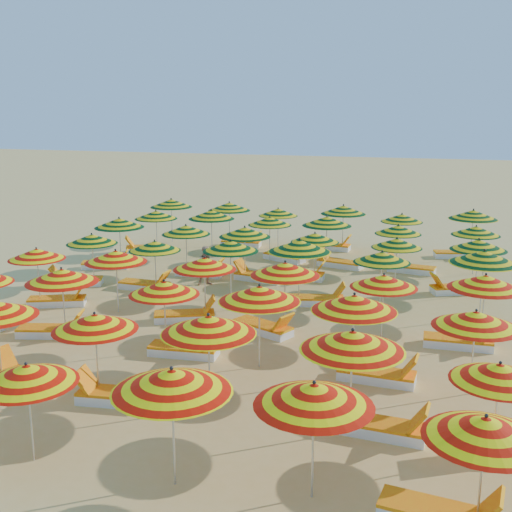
# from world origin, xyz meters

# --- Properties ---
(ground) EXTENTS (120.00, 120.00, 0.00)m
(ground) POSITION_xyz_m (0.00, 0.00, 0.00)
(ground) COLOR tan
(ground) RESTS_ON ground
(umbrella_2) EXTENTS (2.08, 2.08, 1.82)m
(umbrella_2) POSITION_xyz_m (-1.20, -8.92, 1.60)
(umbrella_2) COLOR silver
(umbrella_2) RESTS_ON ground
(umbrella_3) EXTENTS (2.43, 2.43, 2.05)m
(umbrella_3) POSITION_xyz_m (1.44, -8.88, 1.80)
(umbrella_3) COLOR silver
(umbrella_3) RESTS_ON ground
(umbrella_4) EXTENTS (2.34, 2.34, 1.97)m
(umbrella_4) POSITION_xyz_m (3.64, -8.59, 1.74)
(umbrella_4) COLOR silver
(umbrella_4) RESTS_ON ground
(umbrella_5) EXTENTS (2.12, 2.12, 1.85)m
(umbrella_5) POSITION_xyz_m (6.09, -8.72, 1.63)
(umbrella_5) COLOR silver
(umbrella_5) RESTS_ON ground
(umbrella_8) EXTENTS (2.34, 2.34, 1.88)m
(umbrella_8) POSITION_xyz_m (-1.41, -6.37, 1.65)
(umbrella_8) COLOR silver
(umbrella_8) RESTS_ON ground
(umbrella_9) EXTENTS (2.53, 2.53, 2.03)m
(umbrella_9) POSITION_xyz_m (1.03, -6.21, 1.79)
(umbrella_9) COLOR silver
(umbrella_9) RESTS_ON ground
(umbrella_10) EXTENTS (2.26, 2.26, 2.07)m
(umbrella_10) POSITION_xyz_m (3.89, -6.36, 1.82)
(umbrella_10) COLOR silver
(umbrella_10) RESTS_ON ground
(umbrella_11) EXTENTS (2.11, 2.11, 1.78)m
(umbrella_11) POSITION_xyz_m (6.43, -6.49, 1.57)
(umbrella_11) COLOR silver
(umbrella_11) RESTS_ON ground
(umbrella_13) EXTENTS (2.42, 2.42, 1.98)m
(umbrella_13) POSITION_xyz_m (-3.98, -3.62, 1.74)
(umbrella_13) COLOR silver
(umbrella_13) RESTS_ON ground
(umbrella_14) EXTENTS (2.28, 2.28, 1.86)m
(umbrella_14) POSITION_xyz_m (-1.14, -3.57, 1.63)
(umbrella_14) COLOR silver
(umbrella_14) RESTS_ON ground
(umbrella_15) EXTENTS (2.38, 2.38, 2.04)m
(umbrella_15) POSITION_xyz_m (1.40, -3.89, 1.79)
(umbrella_15) COLOR silver
(umbrella_15) RESTS_ON ground
(umbrella_16) EXTENTS (2.39, 2.39, 2.03)m
(umbrella_16) POSITION_xyz_m (3.58, -3.94, 1.79)
(umbrella_16) COLOR silver
(umbrella_16) RESTS_ON ground
(umbrella_17) EXTENTS (2.28, 2.28, 1.91)m
(umbrella_17) POSITION_xyz_m (6.11, -4.00, 1.68)
(umbrella_17) COLOR silver
(umbrella_17) RESTS_ON ground
(umbrella_18) EXTENTS (1.85, 1.85, 1.82)m
(umbrella_18) POSITION_xyz_m (-6.47, -1.16, 1.60)
(umbrella_18) COLOR silver
(umbrella_18) RESTS_ON ground
(umbrella_19) EXTENTS (2.33, 2.33, 1.93)m
(umbrella_19) POSITION_xyz_m (-3.79, -1.14, 1.70)
(umbrella_19) COLOR silver
(umbrella_19) RESTS_ON ground
(umbrella_20) EXTENTS (2.24, 2.24, 1.89)m
(umbrella_20) POSITION_xyz_m (-1.04, -1.08, 1.67)
(umbrella_20) COLOR silver
(umbrella_20) RESTS_ON ground
(umbrella_21) EXTENTS (2.08, 2.08, 2.00)m
(umbrella_21) POSITION_xyz_m (1.37, -1.37, 1.76)
(umbrella_21) COLOR silver
(umbrella_21) RESTS_ON ground
(umbrella_22) EXTENTS (2.25, 2.25, 1.84)m
(umbrella_22) POSITION_xyz_m (3.97, -1.34, 1.62)
(umbrella_22) COLOR silver
(umbrella_22) RESTS_ON ground
(umbrella_23) EXTENTS (1.86, 1.86, 1.96)m
(umbrella_23) POSITION_xyz_m (6.43, -1.08, 1.73)
(umbrella_23) COLOR silver
(umbrella_23) RESTS_ON ground
(umbrella_24) EXTENTS (2.20, 2.20, 1.82)m
(umbrella_24) POSITION_xyz_m (-6.02, 1.27, 1.60)
(umbrella_24) COLOR silver
(umbrella_24) RESTS_ON ground
(umbrella_25) EXTENTS (1.86, 1.86, 1.79)m
(umbrella_25) POSITION_xyz_m (-3.58, 1.04, 1.57)
(umbrella_25) COLOR silver
(umbrella_25) RESTS_ON ground
(umbrella_26) EXTENTS (2.03, 2.03, 1.89)m
(umbrella_26) POSITION_xyz_m (-1.09, 1.33, 1.67)
(umbrella_26) COLOR silver
(umbrella_26) RESTS_ON ground
(umbrella_27) EXTENTS (2.15, 2.15, 2.07)m
(umbrella_27) POSITION_xyz_m (1.16, 1.26, 1.82)
(umbrella_27) COLOR silver
(umbrella_27) RESTS_ON ground
(umbrella_28) EXTENTS (2.15, 2.15, 1.81)m
(umbrella_28) POSITION_xyz_m (3.64, 1.45, 1.60)
(umbrella_28) COLOR silver
(umbrella_28) RESTS_ON ground
(umbrella_29) EXTENTS (2.01, 2.01, 2.07)m
(umbrella_29) POSITION_xyz_m (6.50, 1.33, 1.82)
(umbrella_29) COLOR silver
(umbrella_29) RESTS_ON ground
(umbrella_30) EXTENTS (2.10, 2.10, 1.96)m
(umbrella_30) POSITION_xyz_m (-6.29, 3.68, 1.73)
(umbrella_30) COLOR silver
(umbrella_30) RESTS_ON ground
(umbrella_31) EXTENTS (2.25, 2.25, 1.86)m
(umbrella_31) POSITION_xyz_m (-3.55, 3.56, 1.64)
(umbrella_31) COLOR silver
(umbrella_31) RESTS_ON ground
(umbrella_32) EXTENTS (2.13, 2.13, 1.92)m
(umbrella_32) POSITION_xyz_m (-1.32, 3.52, 1.69)
(umbrella_32) COLOR silver
(umbrella_32) RESTS_ON ground
(umbrella_33) EXTENTS (1.98, 1.98, 1.78)m
(umbrella_33) POSITION_xyz_m (1.11, 3.87, 1.56)
(umbrella_33) COLOR silver
(umbrella_33) RESTS_ON ground
(umbrella_34) EXTENTS (1.79, 1.79, 1.78)m
(umbrella_34) POSITION_xyz_m (3.89, 3.76, 1.57)
(umbrella_34) COLOR silver
(umbrella_34) RESTS_ON ground
(umbrella_35) EXTENTS (1.80, 1.80, 1.90)m
(umbrella_35) POSITION_xyz_m (6.44, 3.74, 1.67)
(umbrella_35) COLOR silver
(umbrella_35) RESTS_ON ground
(umbrella_36) EXTENTS (2.12, 2.12, 1.85)m
(umbrella_36) POSITION_xyz_m (-6.01, 6.26, 1.63)
(umbrella_36) COLOR silver
(umbrella_36) RESTS_ON ground
(umbrella_37) EXTENTS (2.35, 2.35, 1.97)m
(umbrella_37) POSITION_xyz_m (-3.64, 6.42, 1.73)
(umbrella_37) COLOR silver
(umbrella_37) RESTS_ON ground
(umbrella_38) EXTENTS (2.25, 2.25, 1.81)m
(umbrella_38) POSITION_xyz_m (-1.20, 6.39, 1.59)
(umbrella_38) COLOR silver
(umbrella_38) RESTS_ON ground
(umbrella_39) EXTENTS (2.46, 2.46, 1.98)m
(umbrella_39) POSITION_xyz_m (1.09, 6.17, 1.75)
(umbrella_39) COLOR silver
(umbrella_39) RESTS_ON ground
(umbrella_40) EXTENTS (1.88, 1.88, 1.80)m
(umbrella_40) POSITION_xyz_m (3.75, 6.09, 1.58)
(umbrella_40) COLOR silver
(umbrella_40) RESTS_ON ground
(umbrella_41) EXTENTS (2.11, 2.11, 1.84)m
(umbrella_41) POSITION_xyz_m (6.45, 6.49, 1.62)
(umbrella_41) COLOR silver
(umbrella_41) RESTS_ON ground
(umbrella_42) EXTENTS (2.45, 2.45, 2.00)m
(umbrella_42) POSITION_xyz_m (-6.36, 8.59, 1.76)
(umbrella_42) COLOR silver
(umbrella_42) RESTS_ON ground
(umbrella_43) EXTENTS (2.36, 2.36, 1.95)m
(umbrella_43) POSITION_xyz_m (-3.67, 8.68, 1.72)
(umbrella_43) COLOR silver
(umbrella_43) RESTS_ON ground
(umbrella_44) EXTENTS (2.22, 2.22, 1.78)m
(umbrella_44) POSITION_xyz_m (-1.48, 8.72, 1.56)
(umbrella_44) COLOR silver
(umbrella_44) RESTS_ON ground
(umbrella_45) EXTENTS (2.36, 2.36, 2.00)m
(umbrella_45) POSITION_xyz_m (1.28, 8.92, 1.76)
(umbrella_45) COLOR silver
(umbrella_45) RESTS_ON ground
(umbrella_46) EXTENTS (1.86, 1.86, 1.79)m
(umbrella_46) POSITION_xyz_m (3.69, 8.70, 1.57)
(umbrella_46) COLOR silver
(umbrella_46) RESTS_ON ground
(umbrella_47) EXTENTS (2.49, 2.49, 2.04)m
(umbrella_47) POSITION_xyz_m (6.42, 9.01, 1.80)
(umbrella_47) COLOR silver
(umbrella_47) RESTS_ON ground
(lounger_4) EXTENTS (1.83, 1.07, 0.69)m
(lounger_4) POSITION_xyz_m (-3.37, -6.32, 0.15)
(lounger_4) COLOR white
(lounger_4) RESTS_ON ground
(lounger_5) EXTENTS (1.79, 0.78, 0.69)m
(lounger_5) POSITION_xyz_m (-0.91, -6.52, 0.15)
(lounger_5) COLOR white
(lounger_5) RESTS_ON ground
(lounger_6) EXTENTS (1.77, 0.71, 0.69)m
(lounger_6) POSITION_xyz_m (4.49, -6.30, 0.15)
(lounger_6) COLOR white
(lounger_6) RESTS_ON ground
(lounger_9) EXTENTS (1.82, 1.01, 0.69)m
(lounger_9) POSITION_xyz_m (-4.48, -3.49, 0.15)
(lounger_9) COLOR white
(lounger_9) RESTS_ON ground
(lounger_10) EXTENTS (1.77, 0.72, 0.69)m
(lounger_10) POSITION_xyz_m (-0.54, -3.73, 0.15)
(lounger_10) COLOR white
(lounger_10) RESTS_ON ground
(lounger_11) EXTENTS (1.76, 0.68, 0.69)m
(lounger_11) POSITION_xyz_m (4.18, -3.91, 0.15)
(lounger_11) COLOR white
(lounger_11) RESTS_ON ground
(lounger_12) EXTENTS (1.82, 1.20, 0.69)m
(lounger_12) POSITION_xyz_m (-5.87, -1.08, 0.15)
(lounger_12) COLOR white
(lounger_12) RESTS_ON ground
(lounger_13) EXTENTS (1.82, 1.22, 0.69)m
(lounger_13) POSITION_xyz_m (-1.54, -1.30, 0.15)
(lounger_13) COLOR white
(lounger_13) RESTS_ON ground
(lounger_14) EXTENTS (1.82, 1.25, 0.69)m
(lounger_14) POSITION_xyz_m (0.87, -1.62, 0.15)
(lounger_14) COLOR white
(lounger_14) RESTS_ON ground
(lounger_15) EXTENTS (1.75, 0.63, 0.69)m
(lounger_15) POSITION_xyz_m (5.93, -1.22, 0.15)
(lounger_15) COLOR white
(lounger_15) RESTS_ON ground
(lounger_16) EXTENTS (1.83, 1.15, 0.69)m
(lounger_16) POSITION_xyz_m (-6.62, 1.04, 0.15)
(lounger_16) COLOR white
(lounger_16) RESTS_ON ground
(lounger_17) EXTENTS (1.75, 0.64, 0.69)m
(lounger_17) POSITION_xyz_m (-4.09, 1.28, 0.15)
(lounger_17) COLOR white
(lounger_17) RESTS_ON ground
(lounger_18) EXTENTS (1.82, 0.98, 0.69)m
(lounger_18) POSITION_xyz_m (1.75, 1.28, 0.15)
(lounger_18) COLOR white
(lounger_18) RESTS_ON ground
(lounger_19) EXTENTS (1.83, 1.15, 0.69)m
(lounger_19) POSITION_xyz_m (-6.79, 3.46, 0.15)
(lounger_19) COLOR white
(lounger_19) RESTS_ON ground
(lounger_20) EXTENTS (1.74, 0.61, 0.69)m
(lounger_20) POSITION_xyz_m (-2.95, 3.43, 0.15)
(lounger_20) COLOR white
(lounger_20) RESTS_ON ground
(lounger_21) EXTENTS (1.80, 0.86, 0.69)m
(lounger_21) POSITION_xyz_m (-0.81, 3.42, 0.15)
(lounger_21) COLOR white
(lounger_21) RESTS_ON ground
(lounger_22) EXTENTS (1.74, 0.60, 0.69)m
(lounger_22) POSITION_xyz_m (0.61, 4.03, 0.15)
(lounger_22) COLOR white
(lounger_22) RESTS_ON ground
(lounger_23) EXTENTS (1.82, 1.23, 0.69)m
(lounger_23) POSITION_xyz_m (5.85, 3.79, 0.15)
(lounger_23) COLOR white
(lounger_23) RESTS_ON ground
(lounger_24) EXTENTS (1.82, 1.24, 0.69)m
(lounger_24) POSITION_xyz_m (-6.60, 6.41, 0.15)
(lounger_24) COLOR white
(lounger_24) RESTS_ON ground
(lounger_25) EXTENTS (1.82, 1.21, 0.69)m
(lounger_25) POSITION_xyz_m (-0.61, 6.56, 0.15)
(lounger_25) COLOR white
(lounger_25) RESTS_ON ground
(lounger_26) EXTENTS (1.82, 0.97, 0.69)m
(lounger_26) POSITION_xyz_m (1.60, 6.19, 0.15)
(lounger_26) COLOR white
(lounger_26) RESTS_ON ground
(lounger_27) EXTENTS (1.80, 0.83, 0.69)m
(lounger_27) POSITION_xyz_m (4.25, 6.12, 0.15)
(lounger_27) COLOR white
(lounger_27) RESTS_ON ground
(lounger_28) EXTENTS (1.77, 0.70, 0.69)m
(lounger_28) POSITION_xyz_m (-3.07, 8.63, 0.15)
(lounger_28) COLOR white
(lounger_28) RESTS_ON ground
(lounger_29) EXTENTS (1.77, 0.70, 0.69)m
(lounger_29) POSITION_xyz_m (0.77, 9.05, 0.15)
(lounger_29) COLOR white
(lounger_29) RESTS_ON ground
(lounger_30) EXTENTS (1.82, 0.96, 0.69)m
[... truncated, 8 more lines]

